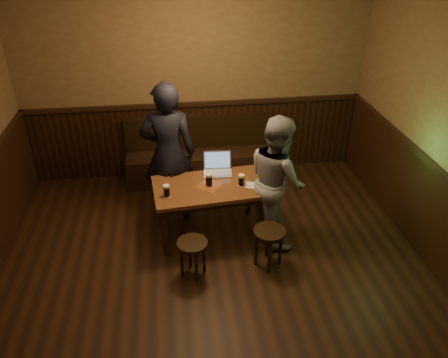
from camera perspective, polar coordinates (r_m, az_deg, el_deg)
name	(u,v)px	position (r m, az deg, el deg)	size (l,w,h in m)	color
room	(218,204)	(4.04, -0.78, -3.26)	(5.04, 6.04, 2.84)	black
bench	(200,160)	(6.66, -3.12, 2.54)	(2.20, 0.50, 0.95)	black
pub_table	(209,192)	(5.29, -1.92, -1.72)	(1.40, 0.88, 0.72)	#533417
stool_left	(192,249)	(4.84, -4.14, -9.07)	(0.40, 0.40, 0.46)	black
stool_right	(269,237)	(4.97, 5.90, -7.59)	(0.40, 0.40, 0.49)	black
pint_left	(167,191)	(5.04, -7.51, -1.53)	(0.10, 0.10, 0.15)	#942F12
pint_mid	(209,180)	(5.19, -1.98, -0.10)	(0.11, 0.11, 0.17)	#942F12
pint_right	(241,180)	(5.21, 2.28, -0.14)	(0.10, 0.10, 0.15)	#942F12
laptop	(218,167)	(5.50, -0.83, 1.58)	(0.37, 0.30, 0.25)	silver
menu	(254,185)	(5.25, 3.97, -0.84)	(0.22, 0.15, 0.00)	silver
person_suit	(168,154)	(5.51, -7.27, 3.29)	(0.68, 0.45, 1.87)	black
person_grey	(277,180)	(5.20, 6.90, -0.12)	(0.79, 0.61, 1.62)	gray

